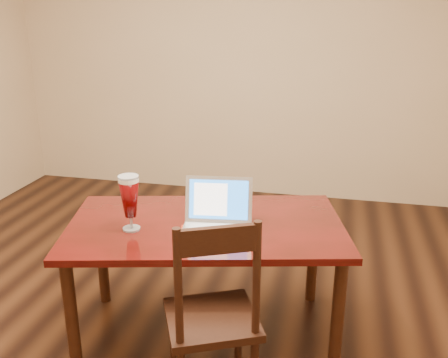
# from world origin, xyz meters

# --- Properties ---
(ground) EXTENTS (5.00, 5.00, 0.00)m
(ground) POSITION_xyz_m (0.00, 0.00, 0.00)
(ground) COLOR black
(ground) RESTS_ON ground
(room_shell) EXTENTS (4.51, 5.01, 2.71)m
(room_shell) POSITION_xyz_m (0.00, 0.00, 1.76)
(room_shell) COLOR tan
(room_shell) RESTS_ON ground
(dining_table) EXTENTS (1.65, 1.17, 1.00)m
(dining_table) POSITION_xyz_m (0.30, 0.08, 0.63)
(dining_table) COLOR #4D0B0A
(dining_table) RESTS_ON ground
(dining_chair) EXTENTS (0.55, 0.54, 0.98)m
(dining_chair) POSITION_xyz_m (0.48, -0.41, 0.46)
(dining_chair) COLOR black
(dining_chair) RESTS_ON ground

